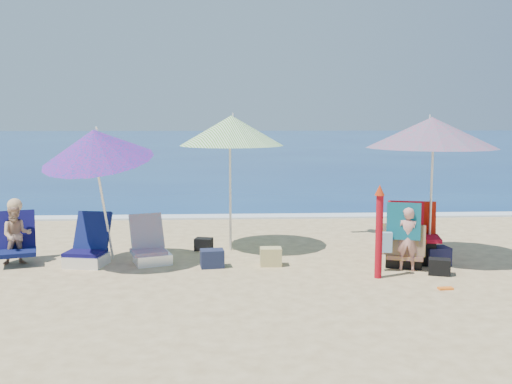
{
  "coord_description": "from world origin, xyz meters",
  "views": [
    {
      "loc": [
        -0.72,
        -7.39,
        2.2
      ],
      "look_at": [
        -0.3,
        1.0,
        1.1
      ],
      "focal_mm": 40.39,
      "sensor_mm": 36.0,
      "label": 1
    }
  ],
  "objects_px": {
    "chair_rainbow": "(150,250)",
    "camp_chair_right": "(403,242)",
    "umbrella_striped": "(231,131)",
    "furled_umbrella": "(379,227)",
    "umbrella_blue": "(96,145)",
    "person_left": "(16,234)",
    "umbrella_turquoise": "(432,133)",
    "camp_chair_left": "(417,245)",
    "person_center": "(405,239)",
    "chair_navy": "(88,251)"
  },
  "relations": [
    {
      "from": "chair_rainbow",
      "to": "camp_chair_right",
      "type": "relative_size",
      "value": 0.78
    },
    {
      "from": "umbrella_striped",
      "to": "furled_umbrella",
      "type": "xyz_separation_m",
      "value": [
        1.99,
        -1.8,
        -1.27
      ]
    },
    {
      "from": "umbrella_blue",
      "to": "furled_umbrella",
      "type": "bearing_deg",
      "value": -11.15
    },
    {
      "from": "person_left",
      "to": "furled_umbrella",
      "type": "bearing_deg",
      "value": -11.19
    },
    {
      "from": "umbrella_turquoise",
      "to": "camp_chair_left",
      "type": "bearing_deg",
      "value": -152.68
    },
    {
      "from": "chair_rainbow",
      "to": "camp_chair_right",
      "type": "distance_m",
      "value": 3.8
    },
    {
      "from": "camp_chair_right",
      "to": "furled_umbrella",
      "type": "bearing_deg",
      "value": -130.87
    },
    {
      "from": "umbrella_blue",
      "to": "camp_chair_right",
      "type": "xyz_separation_m",
      "value": [
        4.48,
        -0.15,
        -1.44
      ]
    },
    {
      "from": "furled_umbrella",
      "to": "chair_rainbow",
      "type": "relative_size",
      "value": 1.69
    },
    {
      "from": "umbrella_striped",
      "to": "person_center",
      "type": "xyz_separation_m",
      "value": [
        2.49,
        -1.37,
        -1.52
      ]
    },
    {
      "from": "person_center",
      "to": "chair_rainbow",
      "type": "bearing_deg",
      "value": 171.47
    },
    {
      "from": "camp_chair_right",
      "to": "person_left",
      "type": "xyz_separation_m",
      "value": [
        -5.76,
        0.41,
        0.09
      ]
    },
    {
      "from": "person_center",
      "to": "umbrella_turquoise",
      "type": "bearing_deg",
      "value": 43.08
    },
    {
      "from": "furled_umbrella",
      "to": "camp_chair_left",
      "type": "relative_size",
      "value": 1.41
    },
    {
      "from": "chair_navy",
      "to": "chair_rainbow",
      "type": "xyz_separation_m",
      "value": [
        0.92,
        0.07,
        -0.01
      ]
    },
    {
      "from": "umbrella_blue",
      "to": "umbrella_turquoise",
      "type": "bearing_deg",
      "value": 1.47
    },
    {
      "from": "person_center",
      "to": "umbrella_striped",
      "type": "bearing_deg",
      "value": 151.26
    },
    {
      "from": "umbrella_blue",
      "to": "chair_navy",
      "type": "bearing_deg",
      "value": 143.66
    },
    {
      "from": "umbrella_striped",
      "to": "chair_rainbow",
      "type": "xyz_separation_m",
      "value": [
        -1.25,
        -0.81,
        -1.79
      ]
    },
    {
      "from": "camp_chair_left",
      "to": "camp_chair_right",
      "type": "height_order",
      "value": "camp_chair_right"
    },
    {
      "from": "camp_chair_right",
      "to": "person_left",
      "type": "bearing_deg",
      "value": 175.93
    },
    {
      "from": "chair_navy",
      "to": "camp_chair_left",
      "type": "bearing_deg",
      "value": -1.42
    },
    {
      "from": "chair_rainbow",
      "to": "person_left",
      "type": "height_order",
      "value": "person_left"
    },
    {
      "from": "umbrella_striped",
      "to": "person_left",
      "type": "bearing_deg",
      "value": -166.6
    },
    {
      "from": "umbrella_striped",
      "to": "person_center",
      "type": "distance_m",
      "value": 3.22
    },
    {
      "from": "umbrella_striped",
      "to": "umbrella_blue",
      "type": "xyz_separation_m",
      "value": [
        -1.96,
        -1.03,
        -0.18
      ]
    },
    {
      "from": "umbrella_turquoise",
      "to": "camp_chair_left",
      "type": "relative_size",
      "value": 2.44
    },
    {
      "from": "umbrella_turquoise",
      "to": "furled_umbrella",
      "type": "relative_size",
      "value": 1.73
    },
    {
      "from": "person_left",
      "to": "chair_rainbow",
      "type": "bearing_deg",
      "value": -0.99
    },
    {
      "from": "chair_navy",
      "to": "umbrella_blue",
      "type": "bearing_deg",
      "value": -36.34
    },
    {
      "from": "furled_umbrella",
      "to": "person_left",
      "type": "relative_size",
      "value": 1.31
    },
    {
      "from": "furled_umbrella",
      "to": "camp_chair_left",
      "type": "height_order",
      "value": "furled_umbrella"
    },
    {
      "from": "umbrella_blue",
      "to": "furled_umbrella",
      "type": "height_order",
      "value": "umbrella_blue"
    },
    {
      "from": "umbrella_blue",
      "to": "person_left",
      "type": "relative_size",
      "value": 2.21
    },
    {
      "from": "camp_chair_left",
      "to": "umbrella_turquoise",
      "type": "bearing_deg",
      "value": 27.32
    },
    {
      "from": "umbrella_striped",
      "to": "camp_chair_left",
      "type": "distance_m",
      "value": 3.43
    },
    {
      "from": "umbrella_turquoise",
      "to": "person_left",
      "type": "height_order",
      "value": "umbrella_turquoise"
    },
    {
      "from": "umbrella_blue",
      "to": "person_left",
      "type": "bearing_deg",
      "value": 168.69
    },
    {
      "from": "furled_umbrella",
      "to": "chair_navy",
      "type": "relative_size",
      "value": 1.67
    },
    {
      "from": "umbrella_blue",
      "to": "furled_umbrella",
      "type": "relative_size",
      "value": 1.69
    },
    {
      "from": "umbrella_blue",
      "to": "chair_navy",
      "type": "height_order",
      "value": "umbrella_blue"
    },
    {
      "from": "furled_umbrella",
      "to": "person_center",
      "type": "distance_m",
      "value": 0.72
    },
    {
      "from": "umbrella_turquoise",
      "to": "furled_umbrella",
      "type": "bearing_deg",
      "value": -137.91
    },
    {
      "from": "camp_chair_left",
      "to": "person_center",
      "type": "bearing_deg",
      "value": -130.2
    },
    {
      "from": "umbrella_turquoise",
      "to": "person_center",
      "type": "bearing_deg",
      "value": -136.92
    },
    {
      "from": "umbrella_turquoise",
      "to": "umbrella_blue",
      "type": "bearing_deg",
      "value": -178.53
    },
    {
      "from": "umbrella_blue",
      "to": "furled_umbrella",
      "type": "distance_m",
      "value": 4.16
    },
    {
      "from": "chair_rainbow",
      "to": "camp_chair_left",
      "type": "distance_m",
      "value": 4.06
    },
    {
      "from": "chair_rainbow",
      "to": "camp_chair_left",
      "type": "xyz_separation_m",
      "value": [
        4.05,
        -0.19,
        0.08
      ]
    },
    {
      "from": "camp_chair_right",
      "to": "person_left",
      "type": "relative_size",
      "value": 1.0
    }
  ]
}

